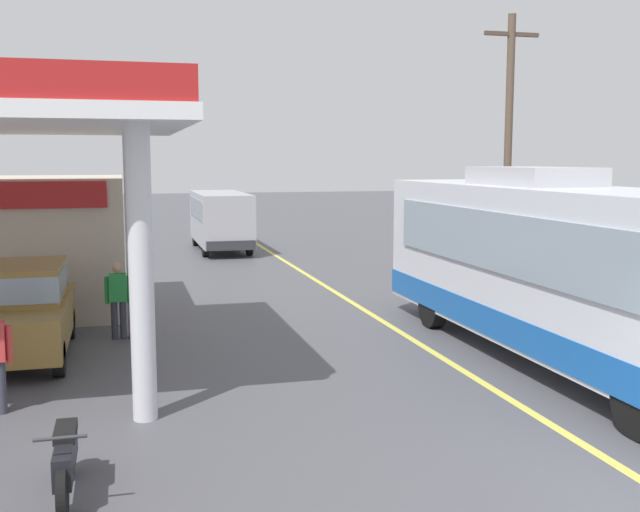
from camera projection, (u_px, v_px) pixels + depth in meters
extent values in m
plane|color=#4C4C51|center=(290.00, 264.00, 27.69)|extent=(120.00, 120.00, 0.00)
cube|color=#D8CC4C|center=(326.00, 286.00, 22.90)|extent=(0.16, 50.00, 0.01)
cube|color=silver|center=(558.00, 264.00, 14.18)|extent=(2.50, 11.00, 2.90)
cube|color=#1959B2|center=(555.00, 321.00, 14.33)|extent=(2.54, 11.04, 0.56)
cube|color=#8C9EAD|center=(498.00, 242.00, 13.80)|extent=(0.06, 9.35, 1.10)
cube|color=#8C9EAD|center=(617.00, 239.00, 14.45)|extent=(0.06, 9.35, 1.10)
cube|color=#B2B2B7|center=(533.00, 176.00, 14.94)|extent=(1.60, 2.80, 0.36)
cylinder|color=black|center=(432.00, 306.00, 17.24)|extent=(0.30, 1.00, 1.00)
cylinder|color=black|center=(519.00, 301.00, 17.80)|extent=(0.30, 1.00, 1.00)
cylinder|color=silver|center=(141.00, 266.00, 10.90)|extent=(0.36, 0.36, 4.60)
cylinder|color=silver|center=(134.00, 232.00, 16.08)|extent=(0.36, 0.36, 4.60)
cube|color=olive|center=(23.00, 322.00, 14.55)|extent=(1.70, 4.20, 0.80)
cube|color=olive|center=(22.00, 282.00, 14.65)|extent=(1.50, 2.31, 0.70)
cube|color=#8C9EAD|center=(22.00, 282.00, 14.65)|extent=(1.53, 2.35, 0.49)
cylinder|color=black|center=(59.00, 359.00, 13.35)|extent=(0.20, 0.64, 0.64)
cylinder|color=black|center=(70.00, 323.00, 16.23)|extent=(0.20, 0.64, 0.64)
cube|color=#A5A5AD|center=(220.00, 218.00, 31.76)|extent=(2.00, 6.00, 2.10)
cube|color=#8C9EAD|center=(220.00, 208.00, 31.71)|extent=(2.04, 5.10, 0.80)
cube|color=#2D2D33|center=(231.00, 246.00, 28.94)|extent=(1.90, 0.16, 0.36)
cylinder|color=black|center=(205.00, 247.00, 29.75)|extent=(0.22, 0.76, 0.76)
cylinder|color=black|center=(249.00, 246.00, 30.19)|extent=(0.22, 0.76, 0.76)
cylinder|color=black|center=(195.00, 237.00, 33.58)|extent=(0.22, 0.76, 0.76)
cylinder|color=black|center=(235.00, 236.00, 34.03)|extent=(0.22, 0.76, 0.76)
cylinder|color=black|center=(62.00, 494.00, 8.01)|extent=(0.10, 0.60, 0.60)
cylinder|color=black|center=(70.00, 452.00, 9.16)|extent=(0.10, 0.60, 0.60)
cube|color=black|center=(65.00, 455.00, 8.56)|extent=(0.20, 1.30, 0.36)
cube|color=black|center=(65.00, 431.00, 8.68)|extent=(0.24, 0.60, 0.12)
cylinder|color=#2D2D33|center=(60.00, 438.00, 7.98)|extent=(0.55, 0.04, 0.04)
cylinder|color=#33333F|center=(2.00, 387.00, 11.39)|extent=(0.14, 0.14, 0.82)
cylinder|color=#BF3333|center=(9.00, 344.00, 11.34)|extent=(0.09, 0.09, 0.58)
cylinder|color=#33333F|center=(115.00, 320.00, 16.13)|extent=(0.14, 0.14, 0.82)
cylinder|color=#33333F|center=(123.00, 320.00, 16.17)|extent=(0.14, 0.14, 0.82)
cube|color=#268C3F|center=(118.00, 287.00, 16.06)|extent=(0.36, 0.22, 0.60)
sphere|color=tan|center=(117.00, 268.00, 16.00)|extent=(0.22, 0.22, 0.22)
cylinder|color=#268C3F|center=(107.00, 290.00, 16.01)|extent=(0.09, 0.09, 0.58)
cylinder|color=#268C3F|center=(129.00, 289.00, 16.12)|extent=(0.09, 0.09, 0.58)
cylinder|color=brown|center=(508.00, 150.00, 23.38)|extent=(0.24, 0.24, 8.23)
cube|color=#4C3D33|center=(512.00, 34.00, 22.93)|extent=(1.80, 0.12, 0.12)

